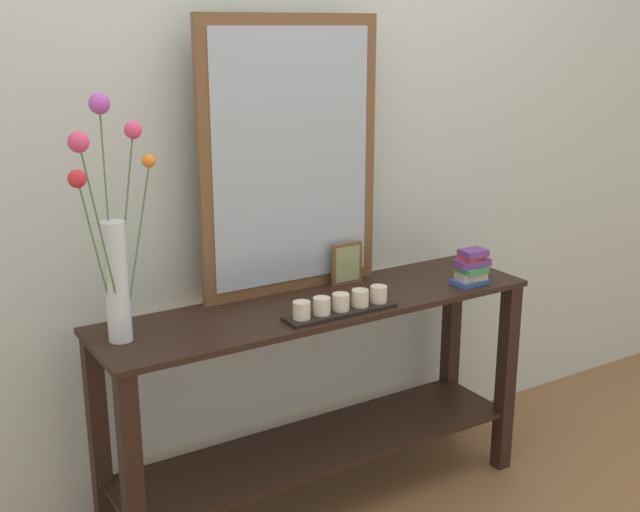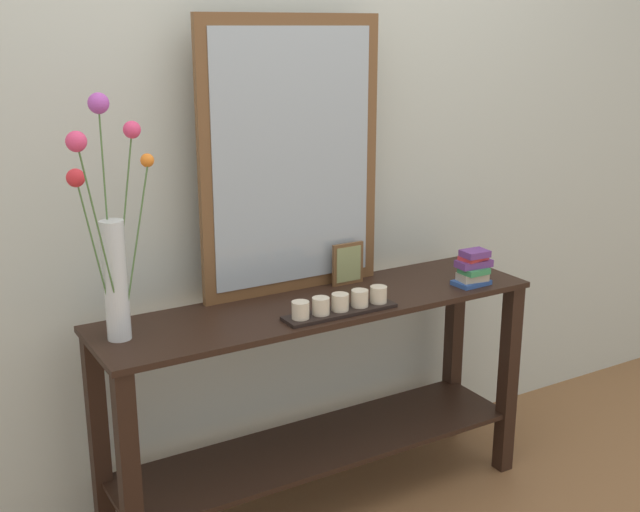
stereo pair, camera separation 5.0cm
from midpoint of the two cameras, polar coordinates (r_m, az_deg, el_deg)
ground_plane at (r=3.04m, az=0.49°, el=-17.28°), size 7.00×6.00×0.02m
wall_back at (r=2.83m, az=-2.82°, el=9.77°), size 6.40×0.08×2.70m
console_table at (r=2.80m, az=0.52°, el=-8.86°), size 1.54×0.40×0.77m
mirror_leaning at (r=2.71m, az=-1.49°, el=7.02°), size 0.67×0.03×0.94m
tall_vase_left at (r=2.36m, az=-14.07°, el=0.95°), size 0.26×0.20×0.72m
candle_tray at (r=2.58m, az=2.03°, el=-3.53°), size 0.39×0.09×0.07m
picture_frame_small at (r=2.86m, az=2.50°, el=-0.56°), size 0.12×0.01×0.15m
book_stack at (r=2.91m, az=11.35°, el=-0.88°), size 0.14×0.09×0.13m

